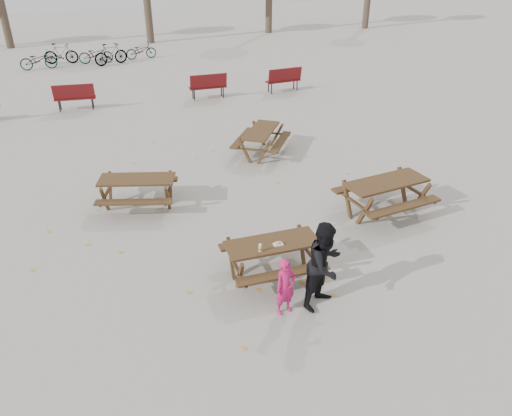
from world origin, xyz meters
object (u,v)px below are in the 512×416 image
object	(u,v)px
adult	(325,265)
picnic_table_far	(261,142)
soda_bottle	(260,248)
main_picnic_table	(272,251)
food_tray	(278,244)
picnic_table_east	(384,197)
picnic_table_north	(138,193)
child	(285,287)

from	to	relation	value
adult	picnic_table_far	world-z (taller)	adult
soda_bottle	main_picnic_table	bearing A→B (deg)	34.28
adult	food_tray	bearing A→B (deg)	88.27
picnic_table_east	food_tray	bearing A→B (deg)	-161.77
food_tray	picnic_table_east	bearing A→B (deg)	26.08
adult	picnic_table_east	world-z (taller)	adult
picnic_table_east	picnic_table_north	size ratio (longest dim) A/B	1.11
soda_bottle	picnic_table_far	size ratio (longest dim) A/B	0.10
food_tray	picnic_table_north	world-z (taller)	food_tray
main_picnic_table	food_tray	bearing A→B (deg)	-60.80
child	picnic_table_east	bearing A→B (deg)	21.71
adult	picnic_table_far	bearing A→B (deg)	49.76
child	soda_bottle	bearing A→B (deg)	86.70
adult	picnic_table_east	bearing A→B (deg)	12.13
food_tray	child	xyz separation A→B (m)	(-0.22, -0.97, -0.24)
main_picnic_table	food_tray	distance (m)	0.25
main_picnic_table	adult	xyz separation A→B (m)	(0.59, -1.08, 0.26)
child	picnic_table_far	bearing A→B (deg)	60.05
picnic_table_east	adult	bearing A→B (deg)	-145.21
main_picnic_table	picnic_table_east	world-z (taller)	picnic_table_east
child	picnic_table_east	xyz separation A→B (m)	(3.55, 2.60, -0.12)
soda_bottle	child	size ratio (longest dim) A/B	0.15
soda_bottle	picnic_table_far	bearing A→B (deg)	70.98
child	adult	bearing A→B (deg)	-13.61
food_tray	child	size ratio (longest dim) A/B	0.16
main_picnic_table	child	distance (m)	1.10
soda_bottle	picnic_table_north	bearing A→B (deg)	115.10
main_picnic_table	food_tray	world-z (taller)	food_tray
food_tray	picnic_table_far	bearing A→B (deg)	74.08
child	food_tray	bearing A→B (deg)	62.72
adult	soda_bottle	bearing A→B (deg)	106.27
food_tray	child	bearing A→B (deg)	-102.83
picnic_table_east	picnic_table_far	bearing A→B (deg)	102.15
picnic_table_north	picnic_table_far	bearing A→B (deg)	45.71
soda_bottle	child	xyz separation A→B (m)	(0.17, -0.87, -0.29)
main_picnic_table	picnic_table_north	size ratio (longest dim) A/B	1.00
picnic_table_east	picnic_table_far	distance (m)	4.70
food_tray	picnic_table_far	size ratio (longest dim) A/B	0.10
adult	main_picnic_table	bearing A→B (deg)	88.32
soda_bottle	adult	size ratio (longest dim) A/B	0.10
food_tray	picnic_table_far	distance (m)	6.30
child	picnic_table_north	xyz separation A→B (m)	(-2.00, 4.77, -0.16)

